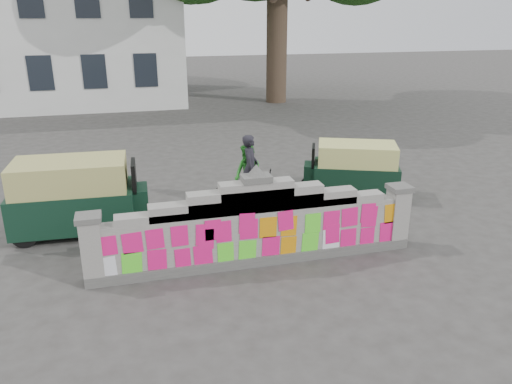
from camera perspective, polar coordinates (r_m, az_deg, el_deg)
ground at (r=9.90m, az=0.03°, el=-8.04°), size 100.00×100.00×0.00m
parapet_wall at (r=9.57m, az=0.04°, el=-4.08°), size 6.48×0.44×2.01m
building at (r=30.81m, az=-25.05°, el=16.89°), size 16.00×10.00×8.90m
cyclist_bike at (r=12.41m, az=-0.65°, el=0.27°), size 1.93×1.20×0.96m
cyclist_rider at (r=12.30m, az=-0.66°, el=1.73°), size 0.56×0.69×1.62m
pedestrian at (r=12.40m, az=-0.94°, el=1.83°), size 0.84×0.94×1.60m
rickshaw_left at (r=11.60m, az=-19.83°, el=-0.37°), size 3.02×1.51×1.66m
rickshaw_right at (r=13.49m, az=11.06°, el=2.65°), size 2.62×1.93×1.41m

